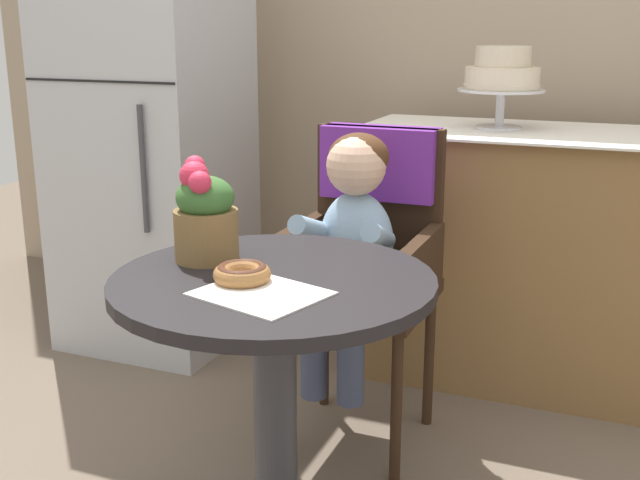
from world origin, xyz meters
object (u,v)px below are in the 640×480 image
(donut_front, at_px, (242,273))
(tiered_cake_stand, at_px, (502,75))
(cafe_table, at_px, (275,365))
(seated_child, at_px, (352,234))
(refrigerator, at_px, (150,132))
(wicker_chair, at_px, (369,234))
(flower_vase, at_px, (205,214))

(donut_front, height_order, tiered_cake_stand, tiered_cake_stand)
(cafe_table, xyz_separation_m, donut_front, (-0.04, -0.06, 0.23))
(cafe_table, relative_size, tiered_cake_stand, 2.40)
(seated_child, xyz_separation_m, refrigerator, (-1.03, 0.55, 0.17))
(wicker_chair, relative_size, seated_child, 1.31)
(flower_vase, xyz_separation_m, tiered_cake_stand, (0.46, 1.24, 0.25))
(cafe_table, height_order, flower_vase, flower_vase)
(wicker_chair, relative_size, refrigerator, 0.56)
(seated_child, bearing_deg, wicker_chair, 90.00)
(wicker_chair, xyz_separation_m, refrigerator, (-1.03, 0.39, 0.21))
(seated_child, relative_size, flower_vase, 3.01)
(wicker_chair, distance_m, tiered_cake_stand, 0.79)
(seated_child, height_order, flower_vase, same)
(seated_child, relative_size, refrigerator, 0.43)
(cafe_table, height_order, tiered_cake_stand, tiered_cake_stand)
(seated_child, bearing_deg, refrigerator, 152.05)
(tiered_cake_stand, bearing_deg, donut_front, -102.39)
(seated_child, distance_m, tiered_cake_stand, 0.89)
(wicker_chair, relative_size, donut_front, 7.68)
(tiered_cake_stand, bearing_deg, seated_child, -109.95)
(cafe_table, xyz_separation_m, tiered_cake_stand, (0.26, 1.30, 0.58))
(flower_vase, relative_size, tiered_cake_stand, 0.80)
(tiered_cake_stand, xyz_separation_m, refrigerator, (-1.31, -0.20, -0.23))
(donut_front, relative_size, flower_vase, 0.52)
(wicker_chair, bearing_deg, tiered_cake_stand, 63.38)
(wicker_chair, height_order, donut_front, wicker_chair)
(cafe_table, height_order, seated_child, seated_child)
(wicker_chair, xyz_separation_m, seated_child, (0.00, -0.16, 0.04))
(wicker_chair, distance_m, refrigerator, 1.13)
(cafe_table, distance_m, wicker_chair, 0.72)
(wicker_chair, distance_m, seated_child, 0.16)
(donut_front, distance_m, flower_vase, 0.22)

